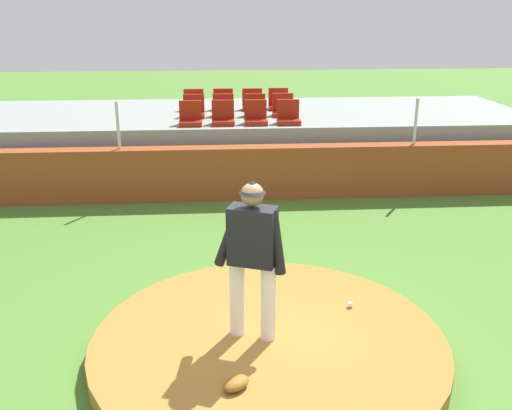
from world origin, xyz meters
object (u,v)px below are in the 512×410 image
Objects in this scene: stadium_chair_3 at (288,116)px; stadium_chair_8 at (194,104)px; stadium_chair_2 at (256,117)px; stadium_chair_5 at (223,110)px; stadium_chair_1 at (223,117)px; fielding_glove at (236,383)px; stadium_chair_10 at (252,103)px; stadium_chair_0 at (191,117)px; stadium_chair_4 at (194,110)px; baseball at (350,305)px; stadium_chair_11 at (279,103)px; pitcher at (252,249)px; stadium_chair_9 at (223,103)px; stadium_chair_7 at (283,109)px; stadium_chair_6 at (255,109)px.

stadium_chair_8 is at bearing -40.40° from stadium_chair_3.
stadium_chair_2 and stadium_chair_5 have the same top height.
stadium_chair_1 and stadium_chair_5 have the same top height.
stadium_chair_10 is (0.78, 9.33, 1.23)m from fielding_glove.
stadium_chair_10 is at bearing -69.59° from stadium_chair_3.
stadium_chair_3 is (2.10, -0.00, 0.00)m from stadium_chair_0.
fielding_glove is 8.56m from stadium_chair_4.
stadium_chair_3 is at bearing -143.42° from fielding_glove.
stadium_chair_1 is 1.00× the size of stadium_chair_5.
stadium_chair_2 is (-0.75, 6.06, 1.25)m from baseball.
baseball is at bearing -177.18° from fielding_glove.
stadium_chair_4 is 2.24m from stadium_chair_11.
stadium_chair_5 is 1.11m from stadium_chair_10.
pitcher is 3.70× the size of stadium_chair_10.
fielding_glove is at bearing 84.43° from stadium_chair_2.
pitcher is at bearing 91.30° from stadium_chair_5.
stadium_chair_0 is at bearing 50.95° from stadium_chair_10.
stadium_chair_0 is 1.00× the size of stadium_chair_9.
stadium_chair_0 reaches higher than baseball.
stadium_chair_9 is 1.00× the size of stadium_chair_10.
stadium_chair_8 is 1.00× the size of stadium_chair_10.
stadium_chair_0 is 0.90m from stadium_chair_4.
stadium_chair_9 reaches higher than baseball.
baseball is 7.95m from stadium_chair_10.
stadium_chair_3 is 1.00× the size of stadium_chair_7.
stadium_chair_2 is 1.00× the size of stadium_chair_11.
baseball is at bearing 95.12° from stadium_chair_10.
pitcher reaches higher than baseball.
stadium_chair_6 is 1.15m from stadium_chair_9.
stadium_chair_4 is at bearing 117.18° from pitcher.
stadium_chair_0 is 1.00× the size of stadium_chair_7.
stadium_chair_7 is (1.38, -0.01, 0.00)m from stadium_chair_5.
fielding_glove is 7.68m from stadium_chair_0.
stadium_chair_5 is (0.06, 8.48, 1.23)m from fielding_glove.
stadium_chair_7 is (0.70, 0.91, 0.00)m from stadium_chair_2.
stadium_chair_1 and stadium_chair_9 have the same top height.
pitcher reaches higher than fielding_glove.
stadium_chair_9 is (-0.71, 0.90, 0.00)m from stadium_chair_6.
baseball is 2.11m from fielding_glove.
stadium_chair_4 is at bearing 0.65° from stadium_chair_7.
stadium_chair_10 is (-0.66, 1.78, 0.00)m from stadium_chair_3.
stadium_chair_2 is 1.15m from stadium_chair_7.
stadium_chair_6 is at bearing -148.28° from stadium_chair_0.
pitcher is 7.54m from stadium_chair_5.
stadium_chair_8 is at bearing 0.09° from stadium_chair_10.
stadium_chair_2 is 1.90m from stadium_chair_9.
fielding_glove is at bearing 85.20° from stadium_chair_10.
baseball is (1.26, 0.56, -1.04)m from pitcher.
stadium_chair_1 is at bearing 88.77° from stadium_chair_9.
stadium_chair_3 is at bearing 90.46° from stadium_chair_7.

